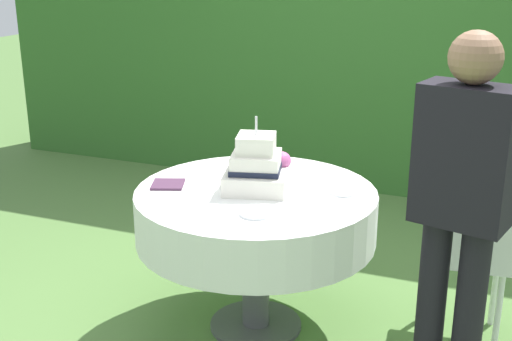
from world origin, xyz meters
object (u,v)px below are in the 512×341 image
garden_chair (469,244)px  serving_plate_near (256,214)px  serving_plate_far (343,192)px  wedding_cake (257,168)px  cake_table (256,215)px  standing_person (461,204)px  napkin_stack (168,184)px

garden_chair → serving_plate_near: bearing=-149.7°
serving_plate_far → garden_chair: garden_chair is taller
wedding_cake → serving_plate_near: (0.12, -0.32, -0.10)m
cake_table → serving_plate_near: (0.12, -0.29, 0.14)m
serving_plate_near → wedding_cake: bearing=110.6°
serving_plate_far → standing_person: standing_person is taller
serving_plate_near → standing_person: bearing=-0.2°
serving_plate_near → serving_plate_far: size_ratio=1.14×
napkin_stack → wedding_cake: bearing=15.5°
serving_plate_far → garden_chair: (0.60, 0.11, -0.22)m
napkin_stack → standing_person: 1.44m
serving_plate_near → serving_plate_far: (0.29, 0.41, 0.00)m
wedding_cake → garden_chair: (1.01, 0.20, -0.32)m
serving_plate_near → garden_chair: (0.89, 0.52, -0.22)m
serving_plate_near → serving_plate_far: same height
napkin_stack → standing_person: bearing=-8.2°
cake_table → garden_chair: bearing=12.6°
cake_table → wedding_cake: size_ratio=3.20×
serving_plate_near → standing_person: size_ratio=0.09×
cake_table → garden_chair: (1.00, 0.23, -0.08)m
cake_table → napkin_stack: size_ratio=7.63×
cake_table → standing_person: (0.98, -0.30, 0.31)m
standing_person → serving_plate_near: bearing=179.8°
cake_table → serving_plate_far: size_ratio=9.33×
serving_plate_far → standing_person: (0.57, -0.42, 0.17)m
garden_chair → standing_person: standing_person is taller
serving_plate_near → napkin_stack: same height
garden_chair → serving_plate_far: bearing=-170.0°
standing_person → cake_table: bearing=163.2°
serving_plate_near → garden_chair: bearing=30.3°
cake_table → serving_plate_near: serving_plate_near is taller
wedding_cake → serving_plate_far: 0.43m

